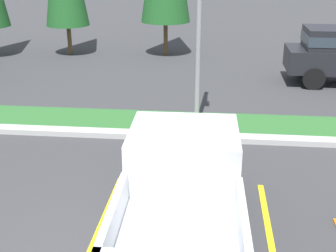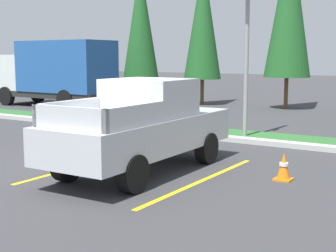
{
  "view_description": "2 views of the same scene",
  "coord_description": "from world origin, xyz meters",
  "px_view_note": "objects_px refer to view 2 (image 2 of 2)",
  "views": [
    {
      "loc": [
        1.27,
        -6.21,
        4.84
      ],
      "look_at": [
        0.39,
        2.42,
        1.39
      ],
      "focal_mm": 48.2,
      "sensor_mm": 36.0,
      "label": 1
    },
    {
      "loc": [
        7.24,
        -8.61,
        2.6
      ],
      "look_at": [
        0.42,
        1.97,
        0.81
      ],
      "focal_mm": 52.16,
      "sensor_mm": 36.0,
      "label": 2
    }
  ],
  "objects_px": {
    "cargo_truck_distant": "(57,71)",
    "cypress_tree_left_inner": "(203,19)",
    "pickup_truck_main": "(143,126)",
    "cypress_tree_center": "(289,3)",
    "traffic_cone": "(284,167)",
    "street_light": "(245,20)",
    "cypress_tree_leftmost": "(141,21)"
  },
  "relations": [
    {
      "from": "cypress_tree_leftmost",
      "to": "traffic_cone",
      "type": "relative_size",
      "value": 12.98
    },
    {
      "from": "pickup_truck_main",
      "to": "cypress_tree_left_inner",
      "type": "relative_size",
      "value": 0.68
    },
    {
      "from": "pickup_truck_main",
      "to": "traffic_cone",
      "type": "distance_m",
      "value": 3.21
    },
    {
      "from": "cypress_tree_leftmost",
      "to": "cypress_tree_left_inner",
      "type": "relative_size",
      "value": 1.0
    },
    {
      "from": "street_light",
      "to": "cypress_tree_leftmost",
      "type": "height_order",
      "value": "cypress_tree_leftmost"
    },
    {
      "from": "cypress_tree_center",
      "to": "traffic_cone",
      "type": "relative_size",
      "value": 14.7
    },
    {
      "from": "cargo_truck_distant",
      "to": "cypress_tree_left_inner",
      "type": "height_order",
      "value": "cypress_tree_left_inner"
    },
    {
      "from": "cypress_tree_center",
      "to": "traffic_cone",
      "type": "distance_m",
      "value": 15.56
    },
    {
      "from": "street_light",
      "to": "cypress_tree_left_inner",
      "type": "distance_m",
      "value": 11.16
    },
    {
      "from": "cargo_truck_distant",
      "to": "cypress_tree_left_inner",
      "type": "distance_m",
      "value": 8.2
    },
    {
      "from": "street_light",
      "to": "cypress_tree_leftmost",
      "type": "distance_m",
      "value": 13.12
    },
    {
      "from": "pickup_truck_main",
      "to": "traffic_cone",
      "type": "height_order",
      "value": "pickup_truck_main"
    },
    {
      "from": "street_light",
      "to": "cypress_tree_leftmost",
      "type": "bearing_deg",
      "value": 140.4
    },
    {
      "from": "pickup_truck_main",
      "to": "cypress_tree_left_inner",
      "type": "distance_m",
      "value": 16.28
    },
    {
      "from": "cypress_tree_leftmost",
      "to": "traffic_cone",
      "type": "distance_m",
      "value": 18.84
    },
    {
      "from": "cypress_tree_leftmost",
      "to": "cypress_tree_left_inner",
      "type": "height_order",
      "value": "cypress_tree_leftmost"
    },
    {
      "from": "cargo_truck_distant",
      "to": "street_light",
      "type": "relative_size",
      "value": 1.07
    },
    {
      "from": "pickup_truck_main",
      "to": "traffic_cone",
      "type": "bearing_deg",
      "value": 17.36
    },
    {
      "from": "cargo_truck_distant",
      "to": "cypress_tree_left_inner",
      "type": "xyz_separation_m",
      "value": [
        5.91,
        4.99,
        2.73
      ]
    },
    {
      "from": "cargo_truck_distant",
      "to": "pickup_truck_main",
      "type": "bearing_deg",
      "value": -37.59
    },
    {
      "from": "pickup_truck_main",
      "to": "street_light",
      "type": "relative_size",
      "value": 0.83
    },
    {
      "from": "cypress_tree_left_inner",
      "to": "pickup_truck_main",
      "type": "bearing_deg",
      "value": -65.98
    },
    {
      "from": "traffic_cone",
      "to": "cypress_tree_leftmost",
      "type": "bearing_deg",
      "value": 135.39
    },
    {
      "from": "pickup_truck_main",
      "to": "cypress_tree_left_inner",
      "type": "xyz_separation_m",
      "value": [
        -6.47,
        14.52,
        3.53
      ]
    },
    {
      "from": "cargo_truck_distant",
      "to": "cypress_tree_center",
      "type": "height_order",
      "value": "cypress_tree_center"
    },
    {
      "from": "street_light",
      "to": "cargo_truck_distant",
      "type": "bearing_deg",
      "value": 161.86
    },
    {
      "from": "cypress_tree_center",
      "to": "pickup_truck_main",
      "type": "bearing_deg",
      "value": -82.83
    },
    {
      "from": "cypress_tree_center",
      "to": "traffic_cone",
      "type": "bearing_deg",
      "value": -70.82
    },
    {
      "from": "cargo_truck_distant",
      "to": "cypress_tree_center",
      "type": "xyz_separation_m",
      "value": [
        10.5,
        5.35,
        3.35
      ]
    },
    {
      "from": "cypress_tree_center",
      "to": "traffic_cone",
      "type": "xyz_separation_m",
      "value": [
        4.85,
        -13.95,
        -4.9
      ]
    },
    {
      "from": "cypress_tree_left_inner",
      "to": "traffic_cone",
      "type": "bearing_deg",
      "value": -55.18
    },
    {
      "from": "cargo_truck_distant",
      "to": "cypress_tree_leftmost",
      "type": "relative_size",
      "value": 0.87
    }
  ]
}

